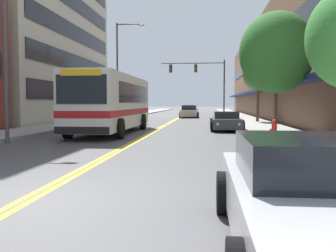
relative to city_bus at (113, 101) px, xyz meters
The scene contains 19 objects.
ground_plane 22.35m from the city_bus, 84.35° to the left, with size 240.00×240.00×0.00m, color #4C4C4F.
sidewalk_left 22.76m from the city_bus, 102.28° to the left, with size 3.04×106.00×0.17m.
sidewalk_right 24.07m from the city_bus, 67.43° to the left, with size 3.04×106.00×0.17m.
centre_line 22.35m from the city_bus, 84.35° to the left, with size 0.34×106.00×0.01m.
storefront_row_right 27.00m from the city_bus, 55.98° to the left, with size 9.10×68.00×10.95m.
city_bus is the anchor object (origin of this frame).
car_red_parked_left_mid 10.75m from the city_bus, 101.44° to the left, with size 2.01×4.65×1.27m.
car_slate_blue_parked_left_far 18.03m from the city_bus, 97.13° to the left, with size 2.01×4.68×1.40m.
car_silver_parked_right_foreground 17.96m from the city_bus, 68.30° to the right, with size 2.20×4.80×1.32m.
car_dark_grey_parked_right_mid 7.20m from the city_bus, 21.43° to the left, with size 1.99×4.66×1.18m.
car_white_moving_lead 42.23m from the city_bus, 86.04° to the left, with size 2.08×4.72×1.24m.
car_charcoal_moving_second 35.16m from the city_bus, 85.58° to the left, with size 2.15×4.83×1.38m.
car_champagne_moving_third 23.08m from the city_bus, 81.65° to the left, with size 2.19×4.69×1.42m.
traffic_signal_mast 23.72m from the city_bus, 78.06° to the left, with size 7.44×0.38×6.69m.
street_lamp_left_near 7.16m from the city_bus, 114.92° to the right, with size 2.55×0.28×8.00m.
street_lamp_left_far 14.81m from the city_bus, 101.06° to the left, with size 2.74×0.28×9.26m.
street_tree_right_mid 9.32m from the city_bus, 13.83° to the right, with size 3.62×3.62×6.00m.
street_tree_right_far 14.65m from the city_bus, 48.36° to the left, with size 2.58×2.58×5.43m.
fire_hydrant 9.81m from the city_bus, 33.29° to the right, with size 0.29×0.21×0.88m.
Camera 1 is at (3.17, -6.22, 1.73)m, focal length 40.00 mm.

